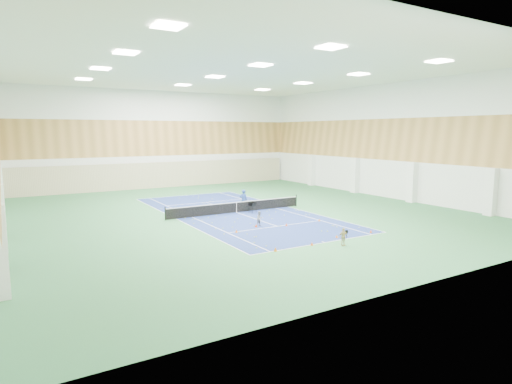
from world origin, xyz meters
TOP-DOWN VIEW (x-y plane):
  - ground at (0.00, 0.00)m, footprint 40.00×40.00m
  - room_shell at (0.00, 0.00)m, footprint 36.00×40.00m
  - wood_cladding at (0.00, 0.00)m, footprint 36.00×40.00m
  - ceiling_light_grid at (0.00, 0.00)m, footprint 21.40×25.40m
  - court_surface at (0.00, 0.00)m, footprint 10.97×23.77m
  - tennis_balls_scatter at (0.00, 0.00)m, footprint 10.57×22.77m
  - tennis_net at (0.00, 0.00)m, footprint 12.80×0.10m
  - back_curtain at (0.00, 19.75)m, footprint 35.40×0.16m
  - coach at (1.03, 0.60)m, footprint 0.77×0.58m
  - child_court at (-1.07, -5.67)m, footprint 0.57×0.45m
  - child_apron at (0.49, -13.01)m, footprint 0.68×0.33m
  - ball_cart at (1.14, -0.80)m, footprint 0.63×0.63m
  - cone_svc_a at (-3.53, -6.59)m, footprint 0.20×0.20m
  - cone_svc_b at (-1.48, -5.83)m, footprint 0.21×0.21m
  - cone_svc_c at (0.66, -6.65)m, footprint 0.19×0.19m
  - cone_svc_d at (3.89, -6.52)m, footprint 0.18×0.18m
  - cone_base_a at (-3.78, -11.91)m, footprint 0.22×0.22m
  - cone_base_b at (-1.11, -11.96)m, footprint 0.19×0.19m
  - cone_base_c at (1.50, -11.29)m, footprint 0.18×0.18m
  - cone_base_d at (4.48, -11.44)m, footprint 0.19×0.19m

SIDE VIEW (x-z plane):
  - ground at x=0.00m, z-range 0.00..0.00m
  - court_surface at x=0.00m, z-range 0.00..0.01m
  - tennis_balls_scatter at x=0.00m, z-range 0.01..0.08m
  - cone_svc_d at x=3.89m, z-range 0.00..0.19m
  - cone_base_c at x=1.50m, z-range 0.00..0.20m
  - cone_svc_c at x=0.66m, z-range 0.00..0.21m
  - cone_base_d at x=4.48m, z-range 0.00..0.21m
  - cone_base_b at x=-1.11m, z-range 0.00..0.21m
  - cone_svc_a at x=-3.53m, z-range 0.00..0.22m
  - cone_svc_b at x=-1.48m, z-range 0.00..0.23m
  - cone_base_a at x=-3.78m, z-range 0.00..0.25m
  - ball_cart at x=1.14m, z-range 0.00..0.94m
  - tennis_net at x=0.00m, z-range 0.00..1.10m
  - child_apron at x=0.49m, z-range 0.00..1.12m
  - child_court at x=-1.07m, z-range 0.00..1.13m
  - coach at x=1.03m, z-range 0.00..1.89m
  - back_curtain at x=0.00m, z-range 0.00..3.20m
  - room_shell at x=0.00m, z-range 0.00..12.00m
  - wood_cladding at x=0.00m, z-range 4.00..12.00m
  - ceiling_light_grid at x=0.00m, z-range 11.89..11.95m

